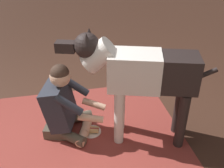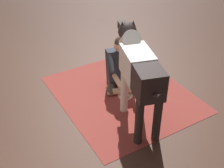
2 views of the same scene
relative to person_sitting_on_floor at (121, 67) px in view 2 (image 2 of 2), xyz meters
name	(u,v)px [view 2 (image 2 of 2)]	position (x,y,z in m)	size (l,w,h in m)	color
ground_plane	(119,83)	(0.06, -0.02, -0.34)	(14.68, 14.68, 0.00)	#462A1E
area_rug	(123,94)	(-0.21, 0.09, -0.34)	(2.11, 1.83, 0.01)	#963830
person_sitting_on_floor	(121,67)	(0.00, 0.00, 0.00)	(0.72, 0.59, 0.84)	brown
large_dog	(138,69)	(-0.76, 0.23, 0.43)	(1.48, 0.59, 1.20)	silver
hot_dog_on_plate	(125,95)	(-0.27, 0.08, -0.32)	(0.22, 0.22, 0.06)	white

